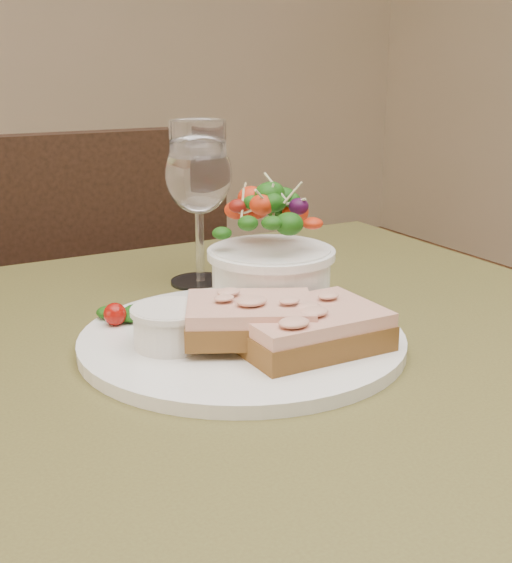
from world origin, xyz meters
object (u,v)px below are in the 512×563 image
chair_far (84,456)px  dinner_plate (242,341)px  sandwich_back (250,319)px  salad_bowl (271,251)px  wine_glass (198,179)px  cafe_table (263,443)px  ramekin (170,325)px  sandwich_front (308,328)px

chair_far → dinner_plate: size_ratio=2.99×
sandwich_back → salad_bowl: 0.11m
wine_glass → salad_bowl: bearing=-85.7°
dinner_plate → wine_glass: wine_glass is taller
cafe_table → sandwich_back: size_ratio=5.79×
cafe_table → dinner_plate: dinner_plate is taller
cafe_table → ramekin: ramekin is taller
sandwich_front → cafe_table: bearing=111.6°
sandwich_back → wine_glass: wine_glass is taller
dinner_plate → ramekin: (-0.07, 0.01, 0.03)m
ramekin → wine_glass: bearing=58.4°
cafe_table → wine_glass: bearing=80.7°
ramekin → wine_glass: wine_glass is taller
salad_bowl → wine_glass: (-0.01, 0.15, 0.05)m
cafe_table → sandwich_front: (0.02, -0.05, 0.13)m
cafe_table → sandwich_front: bearing=-68.6°
dinner_plate → salad_bowl: size_ratio=2.37×
sandwich_back → ramekin: (-0.06, 0.03, -0.00)m
cafe_table → sandwich_back: 0.14m
sandwich_front → salad_bowl: 0.12m
wine_glass → chair_far: bearing=92.8°
sandwich_front → sandwich_back: 0.05m
chair_far → ramekin: (-0.10, -0.68, 0.49)m
salad_bowl → wine_glass: 0.16m
chair_far → sandwich_back: (-0.03, -0.71, 0.49)m
sandwich_front → salad_bowl: bearing=76.7°
cafe_table → sandwich_front: sandwich_front is taller
sandwich_front → ramekin: ramekin is taller
dinner_plate → ramekin: size_ratio=4.67×
ramekin → sandwich_back: bearing=-25.0°
chair_far → salad_bowl: (0.03, -0.62, 0.53)m
wine_glass → ramekin: bearing=-121.6°
dinner_plate → sandwich_front: sandwich_front is taller
sandwich_back → wine_glass: 0.25m
chair_far → wine_glass: bearing=96.0°
sandwich_back → salad_bowl: bearing=76.3°
sandwich_back → ramekin: bearing=-178.5°
chair_far → ramekin: 0.84m
cafe_table → ramekin: (-0.09, 0.01, 0.13)m
sandwich_front → ramekin: size_ratio=1.99×
sandwich_back → ramekin: 0.07m
ramekin → dinner_plate: bearing=-4.4°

